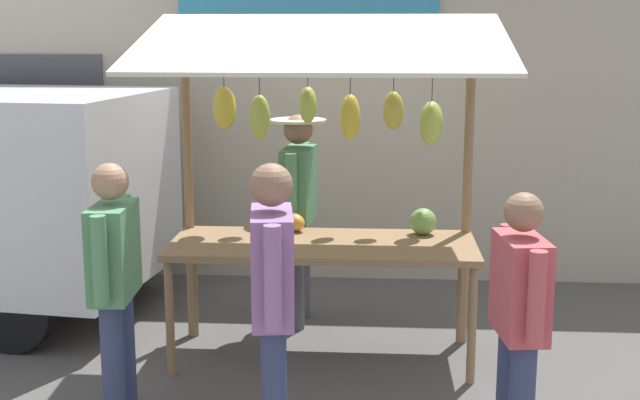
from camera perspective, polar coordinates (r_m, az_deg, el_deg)
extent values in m
plane|color=#514F4C|center=(6.41, 0.19, -10.48)|extent=(40.00, 40.00, 0.00)
cube|color=#B2A893|center=(8.18, 1.20, 6.54)|extent=(9.00, 0.25, 3.40)
cube|color=#47474C|center=(8.86, -19.91, 2.33)|extent=(1.90, 0.04, 2.10)
cube|color=olive|center=(6.15, 0.19, -3.06)|extent=(2.20, 0.90, 0.05)
cylinder|color=olive|center=(6.06, -10.01, -7.80)|extent=(0.06, 0.06, 0.83)
cylinder|color=olive|center=(5.93, 10.13, -8.25)|extent=(0.06, 0.06, 0.83)
cylinder|color=olive|center=(6.78, -8.44, -5.66)|extent=(0.06, 0.06, 0.83)
cylinder|color=olive|center=(6.66, 9.42, -6.01)|extent=(0.06, 0.06, 0.83)
cylinder|color=olive|center=(6.62, -8.78, 0.68)|extent=(0.07, 0.07, 2.35)
cylinder|color=olive|center=(6.49, 9.80, 0.44)|extent=(0.07, 0.07, 2.35)
cylinder|color=olive|center=(6.36, 0.44, 9.23)|extent=(2.12, 0.06, 0.06)
cube|color=beige|center=(5.80, 0.10, 10.51)|extent=(2.50, 1.46, 0.39)
cylinder|color=brown|center=(6.35, 7.52, 7.84)|extent=(0.01, 0.01, 0.28)
ellipsoid|color=#B2CC4C|center=(6.37, 7.45, 5.09)|extent=(0.24, 0.26, 0.33)
cylinder|color=brown|center=(6.37, 4.96, 8.21)|extent=(0.01, 0.01, 0.22)
ellipsoid|color=gold|center=(6.38, 4.92, 5.96)|extent=(0.16, 0.13, 0.29)
cylinder|color=brown|center=(6.35, 2.04, 8.15)|extent=(0.01, 0.01, 0.24)
ellipsoid|color=yellow|center=(6.37, 2.03, 5.56)|extent=(0.21, 0.21, 0.34)
cylinder|color=brown|center=(6.38, -0.82, 8.41)|extent=(0.01, 0.01, 0.18)
ellipsoid|color=#B2CC4C|center=(6.40, -0.82, 6.37)|extent=(0.15, 0.18, 0.27)
cylinder|color=brown|center=(6.39, -4.08, 8.12)|extent=(0.01, 0.01, 0.24)
ellipsoid|color=#B2CC4C|center=(6.41, -4.05, 5.54)|extent=(0.19, 0.17, 0.33)
cylinder|color=brown|center=(6.43, -6.45, 8.35)|extent=(0.01, 0.01, 0.19)
ellipsoid|color=yellow|center=(6.45, -6.40, 6.11)|extent=(0.24, 0.26, 0.32)
sphere|color=#729E4C|center=(6.39, 6.90, -1.43)|extent=(0.20, 0.20, 0.20)
ellipsoid|color=orange|center=(6.46, -1.83, -1.48)|extent=(0.26, 0.25, 0.14)
cylinder|color=#4C4C51|center=(7.13, -1.23, -4.58)|extent=(0.14, 0.14, 0.85)
cylinder|color=#4C4C51|center=(6.87, -1.64, -5.22)|extent=(0.14, 0.14, 0.85)
cube|color=#518C5B|center=(6.83, -1.46, 0.99)|extent=(0.26, 0.53, 0.61)
cylinder|color=#518C5B|center=(7.14, -1.01, 1.64)|extent=(0.09, 0.09, 0.56)
cylinder|color=#518C5B|center=(6.52, -1.96, 0.70)|extent=(0.09, 0.09, 0.56)
sphere|color=#8C664C|center=(6.77, -1.48, 4.74)|extent=(0.23, 0.23, 0.23)
cylinder|color=beige|center=(6.76, -1.48, 5.34)|extent=(0.45, 0.45, 0.02)
cylinder|color=navy|center=(4.96, -3.13, -12.00)|extent=(0.14, 0.14, 0.84)
cube|color=#93669E|center=(4.59, -3.21, -4.44)|extent=(0.28, 0.53, 0.60)
cylinder|color=#93669E|center=(4.28, -3.18, -5.27)|extent=(0.09, 0.09, 0.55)
cylinder|color=#93669E|center=(4.89, -3.25, -3.17)|extent=(0.09, 0.09, 0.55)
sphere|color=#8C664C|center=(4.49, -3.27, 1.01)|extent=(0.23, 0.23, 0.23)
cylinder|color=navy|center=(5.04, 12.50, -12.33)|extent=(0.14, 0.14, 0.76)
cube|color=#BF4C51|center=(4.70, 13.24, -5.63)|extent=(0.27, 0.48, 0.54)
cylinder|color=#BF4C51|center=(4.43, 14.27, -6.45)|extent=(0.09, 0.09, 0.50)
cylinder|color=#BF4C51|center=(4.97, 12.34, -4.42)|extent=(0.09, 0.09, 0.50)
sphere|color=#8C664C|center=(4.60, 13.47, -0.79)|extent=(0.21, 0.21, 0.21)
cylinder|color=navy|center=(5.33, -13.65, -10.83)|extent=(0.14, 0.14, 0.80)
cylinder|color=navy|center=(5.57, -12.96, -9.81)|extent=(0.14, 0.14, 0.80)
cube|color=#518C5B|center=(5.24, -13.64, -3.35)|extent=(0.25, 0.49, 0.57)
cylinder|color=#518C5B|center=(4.96, -14.51, -3.97)|extent=(0.09, 0.09, 0.52)
cylinder|color=#518C5B|center=(5.52, -12.88, -2.33)|extent=(0.09, 0.09, 0.52)
sphere|color=#A87A5B|center=(5.16, -13.85, 1.21)|extent=(0.22, 0.22, 0.22)
cylinder|color=black|center=(6.83, -19.82, -6.85)|extent=(0.68, 0.26, 0.66)
cylinder|color=black|center=(8.24, -13.93, -3.43)|extent=(0.68, 0.26, 0.66)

